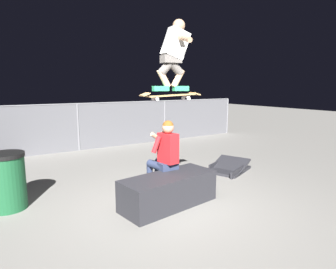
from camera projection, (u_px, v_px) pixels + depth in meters
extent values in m
plane|color=gray|center=(167.00, 207.00, 4.60)|extent=(40.00, 40.00, 0.00)
cube|color=#28282D|center=(169.00, 190.00, 4.62)|extent=(1.65, 0.83, 0.50)
cube|color=#2D3856|center=(168.00, 166.00, 4.90)|extent=(0.32, 0.20, 0.12)
cube|color=red|center=(168.00, 148.00, 4.85)|extent=(0.24, 0.36, 0.50)
sphere|color=tan|center=(168.00, 127.00, 4.79)|extent=(0.20, 0.20, 0.20)
sphere|color=brown|center=(168.00, 126.00, 4.79)|extent=(0.19, 0.19, 0.19)
cylinder|color=red|center=(156.00, 145.00, 4.75)|extent=(0.20, 0.11, 0.29)
cylinder|color=tan|center=(156.00, 137.00, 4.86)|extent=(0.24, 0.10, 0.19)
cylinder|color=red|center=(175.00, 142.00, 5.01)|extent=(0.20, 0.11, 0.29)
cylinder|color=tan|center=(167.00, 136.00, 5.01)|extent=(0.24, 0.10, 0.19)
cylinder|color=#2D3856|center=(157.00, 166.00, 4.99)|extent=(0.19, 0.42, 0.14)
cylinder|color=#2D3856|center=(150.00, 178.00, 5.19)|extent=(0.11, 0.11, 0.46)
cube|color=white|center=(148.00, 189.00, 5.26)|extent=(0.13, 0.27, 0.08)
cylinder|color=#2D3856|center=(165.00, 164.00, 5.11)|extent=(0.19, 0.42, 0.14)
cylinder|color=#2D3856|center=(158.00, 176.00, 5.30)|extent=(0.11, 0.11, 0.46)
cube|color=white|center=(156.00, 187.00, 5.38)|extent=(0.13, 0.27, 0.08)
cube|color=#AD8451|center=(171.00, 95.00, 4.69)|extent=(0.82, 0.30, 0.05)
cube|color=#AD8451|center=(195.00, 94.00, 4.87)|extent=(0.15, 0.21, 0.05)
cube|color=#AD8451|center=(145.00, 94.00, 4.49)|extent=(0.14, 0.21, 0.06)
cube|color=#99999E|center=(186.00, 97.00, 4.81)|extent=(0.08, 0.17, 0.03)
cylinder|color=white|center=(183.00, 98.00, 4.89)|extent=(0.06, 0.04, 0.05)
cylinder|color=white|center=(189.00, 98.00, 4.73)|extent=(0.06, 0.04, 0.05)
cube|color=#99999E|center=(155.00, 97.00, 4.57)|extent=(0.08, 0.17, 0.03)
cylinder|color=white|center=(153.00, 99.00, 4.66)|extent=(0.06, 0.04, 0.05)
cylinder|color=white|center=(157.00, 99.00, 4.50)|extent=(0.06, 0.04, 0.05)
cube|color=#2D9E66|center=(181.00, 88.00, 4.74)|extent=(0.27, 0.13, 0.08)
cube|color=#2D9E66|center=(161.00, 89.00, 4.59)|extent=(0.27, 0.13, 0.08)
cylinder|color=tan|center=(178.00, 79.00, 4.69)|extent=(0.25, 0.13, 0.31)
cylinder|color=#595450|center=(174.00, 66.00, 4.63)|extent=(0.35, 0.17, 0.33)
cylinder|color=tan|center=(164.00, 78.00, 4.59)|extent=(0.25, 0.13, 0.31)
cylinder|color=#595450|center=(168.00, 66.00, 4.58)|extent=(0.35, 0.17, 0.33)
cube|color=#595450|center=(171.00, 59.00, 4.59)|extent=(0.32, 0.24, 0.12)
cube|color=white|center=(175.00, 44.00, 4.58)|extent=(0.48, 0.28, 0.52)
sphere|color=tan|center=(179.00, 26.00, 4.56)|extent=(0.20, 0.20, 0.20)
cylinder|color=tan|center=(170.00, 42.00, 4.78)|extent=(0.14, 0.45, 0.19)
cylinder|color=tan|center=(183.00, 38.00, 4.39)|extent=(0.14, 0.45, 0.19)
cube|color=#28282D|center=(228.00, 169.00, 6.56)|extent=(1.16, 1.04, 0.06)
cube|color=#28282D|center=(228.00, 167.00, 6.55)|extent=(1.12, 1.02, 0.31)
cube|color=#28282D|center=(218.00, 164.00, 6.83)|extent=(0.81, 0.36, 0.14)
cube|color=#28282D|center=(239.00, 171.00, 6.27)|extent=(0.81, 0.36, 0.14)
cylinder|color=#19512D|center=(7.00, 183.00, 4.46)|extent=(0.54, 0.54, 0.83)
cylinder|color=black|center=(4.00, 155.00, 4.39)|extent=(0.57, 0.57, 0.06)
cylinder|color=slate|center=(78.00, 127.00, 8.50)|extent=(0.05, 0.05, 1.39)
cylinder|color=slate|center=(165.00, 121.00, 10.10)|extent=(0.05, 0.05, 1.39)
cylinder|color=slate|center=(227.00, 116.00, 11.70)|extent=(0.05, 0.05, 1.39)
cylinder|color=slate|center=(77.00, 104.00, 8.39)|extent=(12.00, 0.04, 0.04)
cube|color=#59595E|center=(78.00, 127.00, 8.50)|extent=(12.00, 0.01, 1.39)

